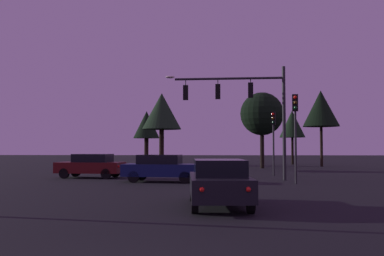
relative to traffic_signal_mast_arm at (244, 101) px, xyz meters
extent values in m
plane|color=black|center=(-3.43, 4.97, -4.72)|extent=(168.00, 168.00, 0.00)
cylinder|color=#232326|center=(2.33, -0.09, -1.34)|extent=(0.20, 0.20, 6.77)
cylinder|color=#232326|center=(-0.94, 0.02, 1.37)|extent=(6.54, 0.36, 0.14)
ellipsoid|color=#F4EACC|center=(-4.50, 0.14, 1.52)|extent=(0.56, 0.28, 0.16)
cylinder|color=#232326|center=(0.37, -0.02, 1.23)|extent=(0.05, 0.05, 0.27)
cube|color=black|center=(0.37, -0.02, 0.65)|extent=(0.31, 0.25, 0.90)
sphere|color=red|center=(0.37, 0.12, 0.93)|extent=(0.18, 0.18, 0.18)
sphere|color=#56380C|center=(0.37, 0.12, 0.65)|extent=(0.18, 0.18, 0.18)
sphere|color=#0C4219|center=(0.37, 0.12, 0.37)|extent=(0.18, 0.18, 0.18)
cylinder|color=#232326|center=(-1.59, 0.04, 1.20)|extent=(0.05, 0.05, 0.33)
cube|color=black|center=(-1.59, 0.04, 0.58)|extent=(0.31, 0.25, 0.90)
sphere|color=red|center=(-1.59, 0.18, 0.86)|extent=(0.18, 0.18, 0.18)
sphere|color=#56380C|center=(-1.59, 0.18, 0.58)|extent=(0.18, 0.18, 0.18)
sphere|color=#0C4219|center=(-1.59, 0.18, 0.30)|extent=(0.18, 0.18, 0.18)
cylinder|color=#232326|center=(-3.55, 0.11, 1.18)|extent=(0.05, 0.05, 0.37)
cube|color=black|center=(-3.55, 0.11, 0.54)|extent=(0.31, 0.25, 0.90)
sphere|color=red|center=(-3.55, 0.25, 0.82)|extent=(0.18, 0.18, 0.18)
sphere|color=#56380C|center=(-3.55, 0.25, 0.54)|extent=(0.18, 0.18, 0.18)
sphere|color=#0C4219|center=(-3.55, 0.25, 0.26)|extent=(0.18, 0.18, 0.18)
cylinder|color=#232326|center=(2.23, 3.75, -2.98)|extent=(0.12, 0.12, 3.49)
cube|color=black|center=(2.23, 3.75, -0.78)|extent=(0.35, 0.31, 0.90)
sphere|color=red|center=(2.20, 3.62, -0.50)|extent=(0.18, 0.18, 0.18)
sphere|color=#56380C|center=(2.20, 3.62, -0.78)|extent=(0.18, 0.18, 0.18)
sphere|color=#0C4219|center=(2.20, 3.62, -1.06)|extent=(0.18, 0.18, 0.18)
cylinder|color=#232326|center=(2.49, -2.66, -2.80)|extent=(0.12, 0.12, 3.85)
cube|color=black|center=(2.49, -2.66, -0.42)|extent=(0.33, 0.28, 0.90)
sphere|color=red|center=(2.47, -2.80, -0.14)|extent=(0.18, 0.18, 0.18)
sphere|color=#56380C|center=(2.47, -2.80, -0.42)|extent=(0.18, 0.18, 0.18)
sphere|color=#0C4219|center=(2.47, -2.80, -0.70)|extent=(0.18, 0.18, 0.18)
cube|color=black|center=(-1.67, -11.36, -4.06)|extent=(2.12, 4.38, 0.68)
cube|color=black|center=(-1.66, -11.51, -3.46)|extent=(1.72, 2.40, 0.52)
cylinder|color=black|center=(-2.57, -10.01, -4.40)|extent=(0.25, 0.65, 0.64)
cylinder|color=black|center=(-0.96, -9.90, -4.40)|extent=(0.25, 0.65, 0.64)
cylinder|color=black|center=(-2.37, -12.82, -4.40)|extent=(0.25, 0.65, 0.64)
cylinder|color=black|center=(-0.76, -12.70, -4.40)|extent=(0.25, 0.65, 0.64)
sphere|color=red|center=(-2.15, -13.54, -3.96)|extent=(0.14, 0.14, 0.14)
sphere|color=red|center=(-0.88, -13.44, -3.96)|extent=(0.14, 0.14, 0.14)
cube|color=#0F1947|center=(-4.74, -1.64, -4.06)|extent=(4.46, 2.24, 0.68)
cube|color=black|center=(-4.89, -1.63, -3.46)|extent=(2.46, 1.81, 0.52)
cylinder|color=black|center=(-3.25, -0.94, -4.40)|extent=(0.66, 0.26, 0.64)
cylinder|color=black|center=(-3.39, -2.60, -4.40)|extent=(0.66, 0.26, 0.64)
cylinder|color=black|center=(-6.08, -0.69, -4.40)|extent=(0.66, 0.26, 0.64)
cylinder|color=black|center=(-6.23, -2.35, -4.40)|extent=(0.66, 0.26, 0.64)
sphere|color=red|center=(-6.84, -0.80, -3.96)|extent=(0.14, 0.14, 0.14)
sphere|color=red|center=(-6.95, -2.10, -3.96)|extent=(0.14, 0.14, 0.14)
cube|color=#4C0F0F|center=(-9.71, 1.20, -4.06)|extent=(4.30, 2.27, 0.68)
cube|color=black|center=(-9.56, 1.19, -3.46)|extent=(2.38, 1.83, 0.52)
cylinder|color=black|center=(-11.15, 0.50, -4.40)|extent=(0.66, 0.26, 0.64)
cylinder|color=black|center=(-10.99, 2.17, -4.40)|extent=(0.66, 0.26, 0.64)
cylinder|color=black|center=(-8.44, 0.24, -4.40)|extent=(0.66, 0.26, 0.64)
cylinder|color=black|center=(-8.27, 1.90, -4.40)|extent=(0.66, 0.26, 0.64)
sphere|color=red|center=(-7.71, 0.35, -3.96)|extent=(0.14, 0.14, 0.14)
sphere|color=red|center=(-7.58, 1.65, -3.96)|extent=(0.14, 0.14, 0.14)
cylinder|color=black|center=(-9.54, 21.75, -3.20)|extent=(0.48, 0.48, 3.03)
cone|color=black|center=(-9.54, 21.75, -0.14)|extent=(2.99, 2.99, 3.09)
cylinder|color=black|center=(7.28, 24.03, -3.14)|extent=(0.28, 0.28, 3.16)
cone|color=black|center=(7.28, 24.03, 0.02)|extent=(2.98, 2.98, 3.17)
cylinder|color=black|center=(9.24, 18.60, -2.65)|extent=(0.28, 0.28, 4.14)
cone|color=black|center=(9.24, 18.60, 1.30)|extent=(3.73, 3.73, 3.76)
cylinder|color=black|center=(2.69, 14.62, -2.86)|extent=(0.38, 0.38, 3.72)
sphere|color=black|center=(2.69, 14.62, 0.43)|extent=(4.09, 4.09, 4.09)
cylinder|color=black|center=(-6.51, 11.70, -2.93)|extent=(0.42, 0.42, 3.58)
cone|color=black|center=(-6.51, 11.70, 0.47)|extent=(3.49, 3.49, 3.23)
camera|label=1|loc=(-1.79, -24.82, -2.84)|focal=38.69mm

